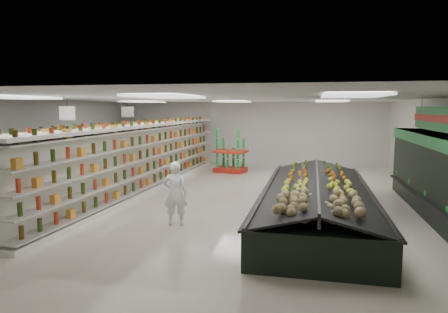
% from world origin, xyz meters
% --- Properties ---
extents(floor, '(16.00, 16.00, 0.00)m').
position_xyz_m(floor, '(0.00, 0.00, 0.00)').
color(floor, beige).
rests_on(floor, ground).
extents(ceiling, '(14.00, 16.00, 0.02)m').
position_xyz_m(ceiling, '(0.00, 0.00, 3.20)').
color(ceiling, white).
rests_on(ceiling, wall_back).
extents(wall_back, '(14.00, 0.02, 3.20)m').
position_xyz_m(wall_back, '(0.00, 8.00, 1.60)').
color(wall_back, silver).
rests_on(wall_back, floor).
extents(wall_front, '(14.00, 0.02, 3.20)m').
position_xyz_m(wall_front, '(0.00, -8.00, 1.60)').
color(wall_front, silver).
rests_on(wall_front, floor).
extents(wall_left, '(0.02, 16.00, 3.20)m').
position_xyz_m(wall_left, '(-7.00, 0.00, 1.60)').
color(wall_left, silver).
rests_on(wall_left, floor).
extents(wall_right, '(0.02, 16.00, 3.20)m').
position_xyz_m(wall_right, '(7.00, 0.00, 1.60)').
color(wall_right, silver).
rests_on(wall_right, floor).
extents(produce_wall_case, '(0.93, 8.00, 2.20)m').
position_xyz_m(produce_wall_case, '(6.53, -1.50, 1.24)').
color(produce_wall_case, black).
rests_on(produce_wall_case, floor).
extents(aisle_sign_near, '(0.52, 0.06, 0.75)m').
position_xyz_m(aisle_sign_near, '(-3.80, -2.00, 2.75)').
color(aisle_sign_near, white).
rests_on(aisle_sign_near, ceiling).
extents(aisle_sign_far, '(0.52, 0.06, 0.75)m').
position_xyz_m(aisle_sign_far, '(-3.80, 2.00, 2.75)').
color(aisle_sign_far, white).
rests_on(aisle_sign_far, ceiling).
extents(hortifruti_banner, '(0.12, 3.20, 0.95)m').
position_xyz_m(hortifruti_banner, '(6.25, -1.50, 2.65)').
color(hortifruti_banner, '#207B34').
rests_on(hortifruti_banner, ceiling).
extents(gondola_left, '(1.49, 12.67, 2.19)m').
position_xyz_m(gondola_left, '(-4.86, 0.05, 1.01)').
color(gondola_left, white).
rests_on(gondola_left, floor).
extents(gondola_center, '(1.63, 13.51, 2.34)m').
position_xyz_m(gondola_center, '(-2.61, 0.66, 1.07)').
color(gondola_center, white).
rests_on(gondola_center, floor).
extents(produce_island, '(2.89, 7.76, 1.15)m').
position_xyz_m(produce_island, '(3.39, -2.05, 0.52)').
color(produce_island, black).
rests_on(produce_island, floor).
extents(soda_endcap, '(1.58, 1.25, 1.79)m').
position_xyz_m(soda_endcap, '(-0.28, 5.00, 0.87)').
color(soda_endcap, '#B11F14').
rests_on(soda_endcap, floor).
extents(shopper_main, '(0.64, 0.47, 1.61)m').
position_xyz_m(shopper_main, '(-0.06, -3.32, 0.80)').
color(shopper_main, silver).
rests_on(shopper_main, floor).
extents(shopper_background, '(0.54, 0.82, 1.61)m').
position_xyz_m(shopper_background, '(-3.75, 4.48, 0.81)').
color(shopper_background, tan).
rests_on(shopper_background, floor).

